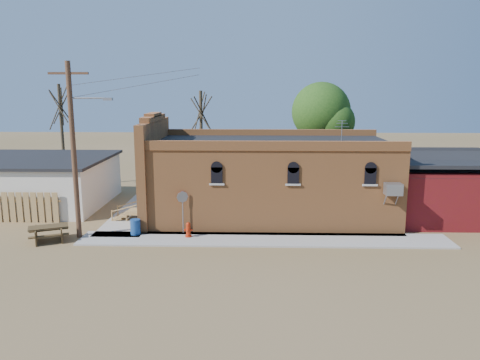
{
  "coord_description": "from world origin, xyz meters",
  "views": [
    {
      "loc": [
        0.87,
        -22.06,
        7.7
      ],
      "look_at": [
        0.14,
        4.75,
        2.4
      ],
      "focal_mm": 35.0,
      "sensor_mm": 36.0,
      "label": 1
    }
  ],
  "objects_px": {
    "utility_pole": "(74,147)",
    "trash_barrel": "(135,227)",
    "picnic_table": "(49,231)",
    "brick_bar": "(265,179)",
    "stop_sign": "(183,201)",
    "fire_hydrant": "(188,230)"
  },
  "relations": [
    {
      "from": "brick_bar",
      "to": "picnic_table",
      "type": "bearing_deg",
      "value": -155.86
    },
    {
      "from": "fire_hydrant",
      "to": "brick_bar",
      "type": "bearing_deg",
      "value": 23.93
    },
    {
      "from": "utility_pole",
      "to": "picnic_table",
      "type": "distance_m",
      "value": 4.52
    },
    {
      "from": "trash_barrel",
      "to": "picnic_table",
      "type": "height_order",
      "value": "trash_barrel"
    },
    {
      "from": "brick_bar",
      "to": "trash_barrel",
      "type": "bearing_deg",
      "value": -150.09
    },
    {
      "from": "brick_bar",
      "to": "fire_hydrant",
      "type": "height_order",
      "value": "brick_bar"
    },
    {
      "from": "brick_bar",
      "to": "fire_hydrant",
      "type": "bearing_deg",
      "value": -133.41
    },
    {
      "from": "fire_hydrant",
      "to": "picnic_table",
      "type": "relative_size",
      "value": 0.34
    },
    {
      "from": "picnic_table",
      "to": "stop_sign",
      "type": "bearing_deg",
      "value": -12.59
    },
    {
      "from": "trash_barrel",
      "to": "fire_hydrant",
      "type": "bearing_deg",
      "value": -6.67
    },
    {
      "from": "brick_bar",
      "to": "picnic_table",
      "type": "height_order",
      "value": "brick_bar"
    },
    {
      "from": "utility_pole",
      "to": "stop_sign",
      "type": "bearing_deg",
      "value": 6.42
    },
    {
      "from": "brick_bar",
      "to": "trash_barrel",
      "type": "relative_size",
      "value": 20.28
    },
    {
      "from": "stop_sign",
      "to": "picnic_table",
      "type": "bearing_deg",
      "value": -169.02
    },
    {
      "from": "utility_pole",
      "to": "picnic_table",
      "type": "xyz_separation_m",
      "value": [
        -1.36,
        -0.7,
        -4.25
      ]
    },
    {
      "from": "stop_sign",
      "to": "brick_bar",
      "type": "bearing_deg",
      "value": 39.67
    },
    {
      "from": "utility_pole",
      "to": "stop_sign",
      "type": "distance_m",
      "value": 6.12
    },
    {
      "from": "fire_hydrant",
      "to": "picnic_table",
      "type": "distance_m",
      "value": 7.08
    },
    {
      "from": "brick_bar",
      "to": "utility_pole",
      "type": "xyz_separation_m",
      "value": [
        -9.79,
        -4.29,
        2.43
      ]
    },
    {
      "from": "stop_sign",
      "to": "trash_barrel",
      "type": "bearing_deg",
      "value": -173.15
    },
    {
      "from": "utility_pole",
      "to": "trash_barrel",
      "type": "height_order",
      "value": "utility_pole"
    },
    {
      "from": "brick_bar",
      "to": "picnic_table",
      "type": "relative_size",
      "value": 7.09
    }
  ]
}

